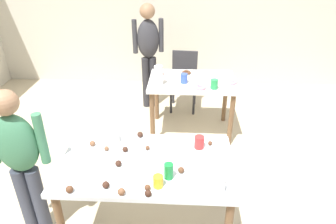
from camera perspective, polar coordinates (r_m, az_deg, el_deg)
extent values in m
plane|color=beige|center=(3.09, -0.63, -17.64)|extent=(6.40, 6.40, 0.00)
cube|color=beige|center=(5.42, 1.49, 18.60)|extent=(6.40, 0.10, 2.60)
cube|color=silver|center=(2.42, -3.96, -9.62)|extent=(1.35, 0.80, 0.04)
cylinder|color=brown|center=(3.04, -14.80, -10.59)|extent=(0.06, 0.06, 0.71)
cylinder|color=brown|center=(2.93, 9.39, -11.60)|extent=(0.06, 0.06, 0.71)
cube|color=white|center=(3.89, 4.53, 5.74)|extent=(1.09, 0.74, 0.04)
cylinder|color=brown|center=(3.79, -2.95, -1.18)|extent=(0.06, 0.06, 0.71)
cylinder|color=brown|center=(3.82, 11.70, -1.53)|extent=(0.06, 0.06, 0.71)
cylinder|color=brown|center=(4.34, -2.14, 2.89)|extent=(0.06, 0.06, 0.71)
cylinder|color=brown|center=(4.36, 10.65, 2.56)|extent=(0.06, 0.06, 0.71)
cube|color=#2D2D33|center=(4.60, 2.93, 5.45)|extent=(0.43, 0.43, 0.04)
cube|color=#2D2D33|center=(4.69, 3.17, 8.89)|extent=(0.38, 0.07, 0.42)
cylinder|color=#2D2D33|center=(4.53, 4.84, 1.88)|extent=(0.04, 0.04, 0.41)
cylinder|color=#2D2D33|center=(4.55, 0.56, 2.12)|extent=(0.04, 0.04, 0.41)
cylinder|color=#2D2D33|center=(4.84, 5.03, 3.66)|extent=(0.04, 0.04, 0.41)
cylinder|color=#2D2D33|center=(4.86, 1.01, 3.88)|extent=(0.04, 0.04, 0.41)
cylinder|color=#383D4C|center=(2.90, -24.94, -15.16)|extent=(0.11, 0.11, 0.70)
cylinder|color=#383D4C|center=(2.86, -22.83, -15.33)|extent=(0.11, 0.11, 0.70)
ellipsoid|color=#3D7A56|center=(2.53, -26.49, -5.32)|extent=(0.34, 0.23, 0.49)
sphere|color=#997051|center=(2.38, -28.23, 1.56)|extent=(0.19, 0.19, 0.19)
cylinder|color=#3D7A56|center=(2.44, -22.60, -4.67)|extent=(0.08, 0.08, 0.42)
cylinder|color=#28282D|center=(4.72, -2.81, 5.59)|extent=(0.11, 0.11, 0.79)
cylinder|color=#28282D|center=(4.71, -4.14, 5.48)|extent=(0.11, 0.11, 0.79)
ellipsoid|color=#333338|center=(4.49, -3.73, 13.48)|extent=(0.36, 0.27, 0.56)
sphere|color=#997051|center=(4.41, -3.90, 18.34)|extent=(0.21, 0.21, 0.21)
cylinder|color=#333338|center=(4.51, -1.29, 14.15)|extent=(0.09, 0.09, 0.48)
cylinder|color=#333338|center=(4.46, -6.23, 13.82)|extent=(0.09, 0.09, 0.48)
cylinder|color=white|center=(2.66, -10.99, -4.86)|extent=(0.18, 0.18, 0.07)
cylinder|color=#198438|center=(2.22, 0.12, -11.00)|extent=(0.07, 0.07, 0.12)
cube|color=silver|center=(2.40, -2.58, -9.33)|extent=(0.17, 0.02, 0.01)
cylinder|color=yellow|center=(2.16, -1.86, -12.84)|extent=(0.07, 0.07, 0.09)
cylinder|color=red|center=(2.54, 5.86, -5.65)|extent=(0.08, 0.08, 0.11)
cylinder|color=white|center=(2.15, 9.71, -13.28)|extent=(0.07, 0.07, 0.11)
sphere|color=#3D2319|center=(2.53, -8.03, -6.91)|extent=(0.05, 0.05, 0.05)
sphere|color=#3D2319|center=(2.11, -3.75, -14.96)|extent=(0.05, 0.05, 0.05)
sphere|color=brown|center=(2.14, -8.71, -14.53)|extent=(0.05, 0.05, 0.05)
sphere|color=brown|center=(2.23, -17.95, -13.60)|extent=(0.05, 0.05, 0.05)
sphere|color=brown|center=(2.53, -3.85, -6.71)|extent=(0.04, 0.04, 0.04)
sphere|color=#3D2319|center=(2.38, -9.27, -9.47)|extent=(0.05, 0.05, 0.05)
sphere|color=brown|center=(2.29, 2.46, -10.79)|extent=(0.05, 0.05, 0.05)
sphere|color=#3D2319|center=(2.69, -5.25, -4.21)|extent=(0.05, 0.05, 0.05)
sphere|color=brown|center=(2.65, -13.96, -5.72)|extent=(0.05, 0.05, 0.05)
sphere|color=brown|center=(2.16, -3.87, -13.91)|extent=(0.04, 0.04, 0.04)
sphere|color=#3D2319|center=(2.21, -11.56, -13.20)|extent=(0.05, 0.05, 0.05)
sphere|color=brown|center=(2.60, 7.89, -5.80)|extent=(0.04, 0.04, 0.04)
sphere|color=brown|center=(2.57, -11.44, -6.73)|extent=(0.04, 0.04, 0.04)
cylinder|color=white|center=(3.68, -1.78, 6.83)|extent=(0.10, 0.10, 0.24)
cylinder|color=red|center=(3.99, -1.58, 7.63)|extent=(0.08, 0.08, 0.11)
cylinder|color=#3351B2|center=(3.76, 3.01, 6.30)|extent=(0.09, 0.09, 0.12)
cylinder|color=green|center=(3.64, 8.64, 5.18)|extent=(0.09, 0.09, 0.11)
torus|color=brown|center=(4.07, 3.47, 7.40)|extent=(0.12, 0.12, 0.04)
torus|color=pink|center=(3.63, 6.07, 4.68)|extent=(0.14, 0.14, 0.04)
torus|color=pink|center=(3.84, 11.92, 5.52)|extent=(0.12, 0.12, 0.04)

